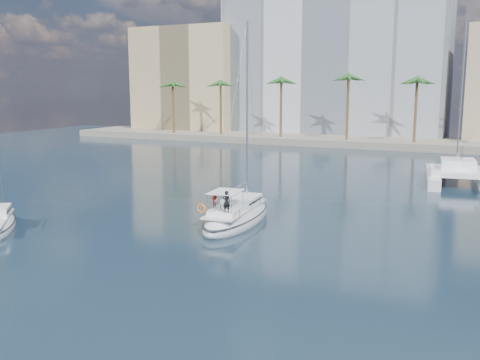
% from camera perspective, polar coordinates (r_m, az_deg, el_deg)
% --- Properties ---
extents(ground, '(160.00, 160.00, 0.00)m').
position_cam_1_polar(ground, '(36.50, -1.55, -5.72)').
color(ground, black).
rests_on(ground, ground).
extents(quay, '(120.00, 14.00, 1.20)m').
position_cam_1_polar(quay, '(94.27, 15.14, 3.90)').
color(quay, gray).
rests_on(quay, ground).
extents(building_modern, '(42.00, 16.00, 28.00)m').
position_cam_1_polar(building_modern, '(108.18, 10.17, 11.92)').
color(building_modern, silver).
rests_on(building_modern, ground).
extents(building_tan_left, '(22.00, 14.00, 22.00)m').
position_cam_1_polar(building_tan_left, '(115.86, -5.15, 10.40)').
color(building_tan_left, tan).
rests_on(building_tan_left, ground).
extents(palm_left, '(3.60, 3.60, 12.30)m').
position_cam_1_polar(palm_left, '(101.47, -4.58, 10.08)').
color(palm_left, brown).
rests_on(palm_left, ground).
extents(palm_centre, '(3.60, 3.60, 12.30)m').
position_cam_1_polar(palm_centre, '(89.88, 14.98, 9.82)').
color(palm_centre, brown).
rests_on(palm_centre, ground).
extents(main_sloop, '(4.05, 10.52, 15.30)m').
position_cam_1_polar(main_sloop, '(39.24, -0.31, -3.86)').
color(main_sloop, silver).
rests_on(main_sloop, ground).
extents(catamaran, '(7.30, 12.52, 17.37)m').
position_cam_1_polar(catamaran, '(59.65, 22.18, 0.77)').
color(catamaran, silver).
rests_on(catamaran, ground).
extents(seagull, '(1.16, 0.50, 0.21)m').
position_cam_1_polar(seagull, '(42.94, -1.60, -2.31)').
color(seagull, silver).
rests_on(seagull, ground).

